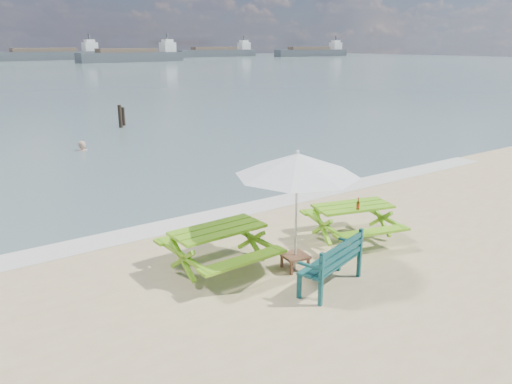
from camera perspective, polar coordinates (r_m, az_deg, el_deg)
foam_strip at (r=12.68m, az=-4.57°, el=-2.68°), size 22.00×0.90×0.01m
picnic_table_left at (r=9.63m, az=-4.31°, el=-6.58°), size 1.83×2.02×0.85m
picnic_table_right at (r=11.22m, az=10.92°, el=-3.50°), size 2.12×2.26×0.81m
park_bench at (r=9.09m, az=8.48°, el=-9.07°), size 1.55×0.89×0.91m
side_table at (r=9.73m, az=4.47°, el=-7.93°), size 0.53×0.53×0.30m
patio_umbrella at (r=9.10m, az=4.74°, el=3.14°), size 2.64×2.64×2.29m
beer_bottle at (r=10.77m, az=11.58°, el=-1.55°), size 0.07×0.07×0.27m
swimmer at (r=21.66m, az=-19.12°, el=3.27°), size 0.75×0.61×1.77m
mooring_pilings at (r=27.07m, az=-15.11°, el=8.14°), size 0.58×0.78×1.37m
cargo_ships at (r=141.11m, az=-12.08°, el=15.12°), size 133.33×32.98×4.40m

